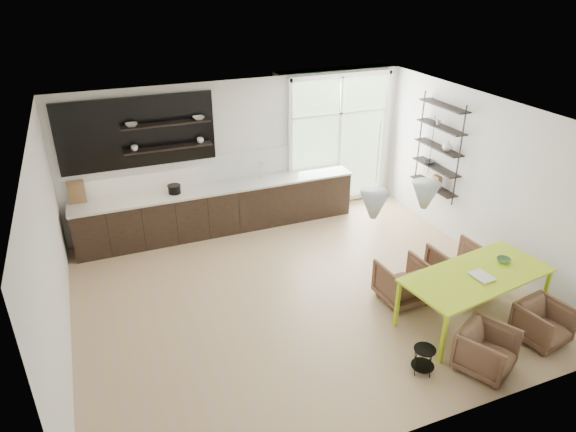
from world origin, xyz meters
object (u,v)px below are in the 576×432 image
Objects in this scene: dining_table at (477,277)px; armchair_back_right at (457,267)px; armchair_back_left at (403,282)px; armchair_front_left at (486,350)px; armchair_front_right at (543,323)px; wire_stool at (424,357)px.

armchair_back_right is (0.39, 0.84, -0.39)m from dining_table.
armchair_back_right is (1.05, 0.01, 0.03)m from armchair_back_left.
dining_table is 3.45× the size of armchair_front_left.
armchair_front_left is 1.04× the size of armchair_front_right.
armchair_front_left is (0.13, -1.75, -0.03)m from armchair_back_left.
armchair_front_left is (-0.92, -1.76, -0.05)m from armchair_back_right.
armchair_back_left is 1.08× the size of armchair_front_left.
wire_stool is (-1.32, -0.66, -0.51)m from dining_table.
armchair_front_left is at bearing 59.99° from armchair_back_right.
dining_table is 3.60× the size of armchair_front_right.
dining_table is 1.14m from armchair_back_left.
dining_table reaches higher than armchair_front_right.
armchair_back_left is at bearing 120.02° from dining_table.
armchair_back_right is 1.22× the size of armchair_front_right.
armchair_back_right is 1.98m from armchair_front_left.
armchair_front_left is at bearing 91.89° from armchair_back_left.
armchair_back_right is at bearing 178.12° from armchair_back_left.
dining_table is 3.19× the size of armchair_back_left.
wire_stool is (-0.79, 0.26, -0.06)m from armchair_front_left.
armchair_front_left is 0.83m from wire_stool.
wire_stool is at bearing 167.77° from armchair_front_right.
armchair_front_left is at bearing 178.56° from armchair_front_right.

